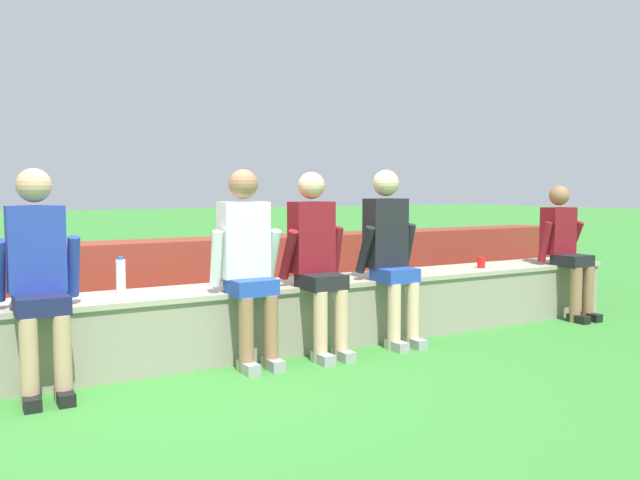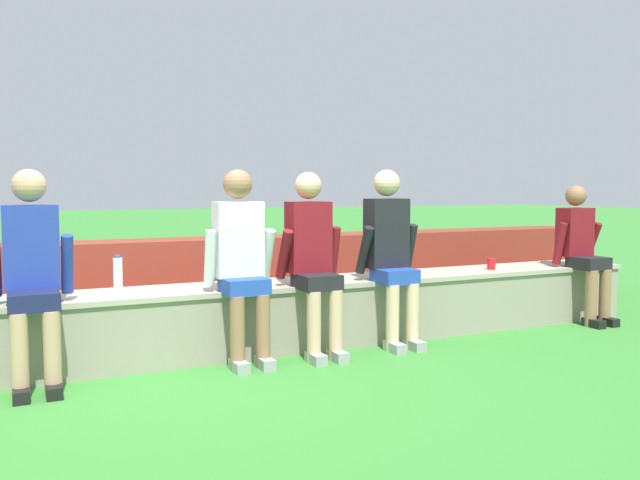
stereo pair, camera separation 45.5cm
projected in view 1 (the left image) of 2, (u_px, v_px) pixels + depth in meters
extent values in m
plane|color=#388433|center=(203.00, 370.00, 4.81)|extent=(80.00, 80.00, 0.00)
cube|color=gray|center=(189.00, 326.00, 5.04)|extent=(8.92, 0.59, 0.55)
cube|color=#ABA28E|center=(189.00, 293.00, 5.02)|extent=(8.96, 0.63, 0.04)
cube|color=maroon|center=(158.00, 316.00, 5.78)|extent=(10.82, 0.55, 0.42)
cube|color=brown|center=(141.00, 285.00, 6.24)|extent=(10.82, 0.55, 0.84)
cylinder|color=tan|center=(29.00, 363.00, 3.98)|extent=(0.11, 0.11, 0.55)
cylinder|color=tan|center=(63.00, 359.00, 4.08)|extent=(0.11, 0.11, 0.55)
cube|color=black|center=(31.00, 402.00, 3.97)|extent=(0.10, 0.22, 0.08)
cube|color=black|center=(65.00, 397.00, 4.07)|extent=(0.10, 0.22, 0.08)
cube|color=#191E47|center=(41.00, 304.00, 4.13)|extent=(0.32, 0.35, 0.12)
cube|color=#23389E|center=(36.00, 249.00, 4.26)|extent=(0.35, 0.20, 0.57)
sphere|color=tan|center=(34.00, 185.00, 4.23)|extent=(0.22, 0.22, 0.22)
cylinder|color=#23389E|center=(73.00, 267.00, 4.37)|extent=(0.08, 0.19, 0.43)
cylinder|color=#996B4C|center=(246.00, 335.00, 4.75)|extent=(0.11, 0.11, 0.55)
cylinder|color=#996B4C|center=(271.00, 332.00, 4.85)|extent=(0.11, 0.11, 0.55)
cube|color=#99999E|center=(249.00, 368.00, 4.73)|extent=(0.10, 0.22, 0.08)
cube|color=#99999E|center=(273.00, 364.00, 4.83)|extent=(0.10, 0.22, 0.08)
cube|color=#2347B2|center=(251.00, 287.00, 4.88)|extent=(0.33, 0.31, 0.12)
cube|color=white|center=(244.00, 240.00, 4.97)|extent=(0.36, 0.20, 0.58)
sphere|color=#996B4C|center=(243.00, 184.00, 4.94)|extent=(0.23, 0.23, 0.23)
cylinder|color=white|center=(216.00, 259.00, 4.85)|extent=(0.08, 0.15, 0.43)
cylinder|color=white|center=(272.00, 255.00, 5.08)|extent=(0.08, 0.22, 0.42)
cylinder|color=#DBAD89|center=(320.00, 327.00, 5.01)|extent=(0.11, 0.11, 0.55)
cylinder|color=#DBAD89|center=(341.00, 325.00, 5.11)|extent=(0.11, 0.11, 0.55)
cube|color=#99999E|center=(323.00, 358.00, 5.00)|extent=(0.10, 0.22, 0.08)
cube|color=#99999E|center=(344.00, 355.00, 5.09)|extent=(0.10, 0.22, 0.08)
cube|color=black|center=(321.00, 281.00, 5.16)|extent=(0.31, 0.35, 0.12)
cube|color=maroon|center=(311.00, 237.00, 5.27)|extent=(0.34, 0.20, 0.57)
sphere|color=#DBAD89|center=(311.00, 186.00, 5.24)|extent=(0.22, 0.22, 0.22)
cylinder|color=maroon|center=(288.00, 255.00, 5.15)|extent=(0.08, 0.25, 0.42)
cylinder|color=maroon|center=(336.00, 252.00, 5.37)|extent=(0.08, 0.17, 0.43)
cylinder|color=beige|center=(394.00, 317.00, 5.42)|extent=(0.11, 0.11, 0.55)
cylinder|color=beige|center=(413.00, 315.00, 5.51)|extent=(0.11, 0.11, 0.55)
cube|color=#99999E|center=(397.00, 346.00, 5.40)|extent=(0.10, 0.22, 0.08)
cube|color=#99999E|center=(415.00, 343.00, 5.50)|extent=(0.10, 0.22, 0.08)
cube|color=#2347B2|center=(395.00, 275.00, 5.55)|extent=(0.32, 0.31, 0.12)
cube|color=black|center=(385.00, 233.00, 5.64)|extent=(0.35, 0.20, 0.59)
sphere|color=beige|center=(386.00, 183.00, 5.61)|extent=(0.23, 0.23, 0.23)
cylinder|color=black|center=(365.00, 250.00, 5.52)|extent=(0.08, 0.24, 0.42)
cylinder|color=black|center=(407.00, 247.00, 5.75)|extent=(0.08, 0.19, 0.43)
cylinder|color=#996B4C|center=(576.00, 295.00, 6.54)|extent=(0.11, 0.11, 0.55)
cylinder|color=#996B4C|center=(588.00, 293.00, 6.64)|extent=(0.11, 0.11, 0.55)
cube|color=black|center=(578.00, 319.00, 6.53)|extent=(0.10, 0.22, 0.08)
cube|color=black|center=(590.00, 317.00, 6.62)|extent=(0.10, 0.22, 0.08)
cube|color=black|center=(572.00, 261.00, 6.68)|extent=(0.31, 0.31, 0.12)
cube|color=maroon|center=(558.00, 231.00, 6.81)|extent=(0.34, 0.20, 0.49)
sphere|color=#996B4C|center=(559.00, 196.00, 6.78)|extent=(0.21, 0.21, 0.21)
cylinder|color=maroon|center=(545.00, 242.00, 6.69)|extent=(0.08, 0.16, 0.43)
cylinder|color=maroon|center=(574.00, 240.00, 6.91)|extent=(0.08, 0.23, 0.42)
cylinder|color=silver|center=(121.00, 277.00, 4.81)|extent=(0.07, 0.07, 0.26)
cylinder|color=blue|center=(120.00, 258.00, 4.80)|extent=(0.04, 0.04, 0.02)
cylinder|color=red|center=(481.00, 262.00, 6.47)|extent=(0.08, 0.08, 0.11)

